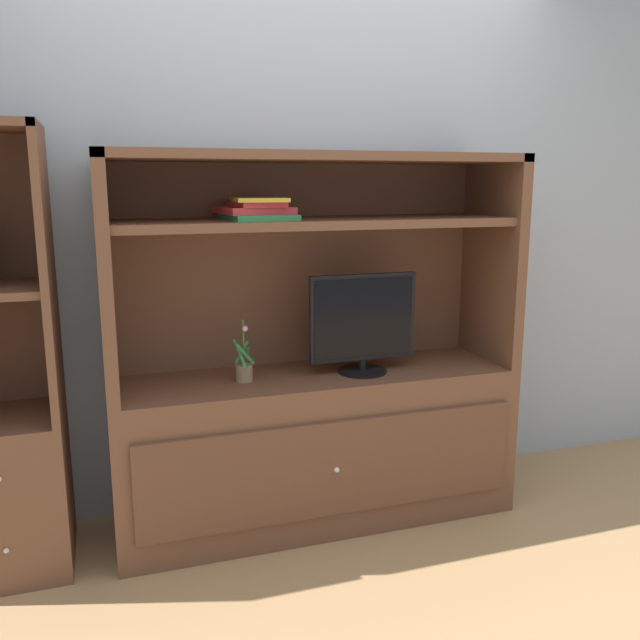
{
  "coord_description": "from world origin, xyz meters",
  "views": [
    {
      "loc": [
        -0.88,
        -2.28,
        1.51
      ],
      "look_at": [
        0.0,
        0.35,
        0.93
      ],
      "focal_mm": 37.38,
      "sensor_mm": 36.0,
      "label": 1
    }
  ],
  "objects_px": {
    "potted_plant": "(244,370)",
    "bookshelf_tall": "(4,429)",
    "media_console": "(316,408)",
    "magazine_stack": "(256,209)",
    "tv_monitor": "(363,323)"
  },
  "relations": [
    {
      "from": "magazine_stack",
      "to": "tv_monitor",
      "type": "bearing_deg",
      "value": -6.04
    },
    {
      "from": "media_console",
      "to": "potted_plant",
      "type": "bearing_deg",
      "value": -176.29
    },
    {
      "from": "tv_monitor",
      "to": "media_console",
      "type": "bearing_deg",
      "value": 164.64
    },
    {
      "from": "potted_plant",
      "to": "bookshelf_tall",
      "type": "xyz_separation_m",
      "value": [
        -0.94,
        0.02,
        -0.16
      ]
    },
    {
      "from": "tv_monitor",
      "to": "bookshelf_tall",
      "type": "bearing_deg",
      "value": 177.73
    },
    {
      "from": "potted_plant",
      "to": "magazine_stack",
      "type": "distance_m",
      "value": 0.67
    },
    {
      "from": "potted_plant",
      "to": "magazine_stack",
      "type": "height_order",
      "value": "magazine_stack"
    },
    {
      "from": "tv_monitor",
      "to": "potted_plant",
      "type": "bearing_deg",
      "value": 176.36
    },
    {
      "from": "media_console",
      "to": "tv_monitor",
      "type": "bearing_deg",
      "value": -15.36
    },
    {
      "from": "media_console",
      "to": "magazine_stack",
      "type": "relative_size",
      "value": 5.05
    },
    {
      "from": "media_console",
      "to": "tv_monitor",
      "type": "height_order",
      "value": "media_console"
    },
    {
      "from": "magazine_stack",
      "to": "bookshelf_tall",
      "type": "distance_m",
      "value": 1.31
    },
    {
      "from": "potted_plant",
      "to": "bookshelf_tall",
      "type": "distance_m",
      "value": 0.96
    },
    {
      "from": "potted_plant",
      "to": "media_console",
      "type": "bearing_deg",
      "value": 3.71
    },
    {
      "from": "media_console",
      "to": "bookshelf_tall",
      "type": "bearing_deg",
      "value": 179.83
    }
  ]
}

